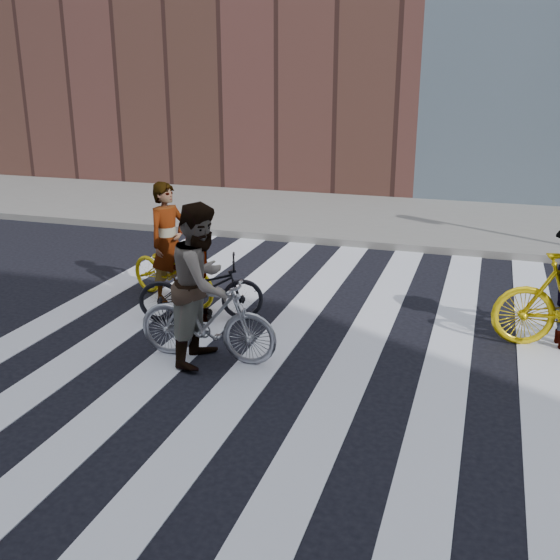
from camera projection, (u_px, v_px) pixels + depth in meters
The scene contains 9 objects.
ground at pixel (318, 345), 8.57m from camera, with size 100.00×100.00×0.00m, color black.
sidewalk_far at pixel (399, 220), 15.34m from camera, with size 100.00×5.00×0.15m, color gray.
zebra_crosswalk at pixel (318, 345), 8.57m from camera, with size 8.25×10.00×0.01m.
bike_yellow_left at pixel (173, 271), 10.14m from camera, with size 0.63×1.79×0.94m, color gold.
bike_silver_mid at pixel (207, 320), 7.99m from camera, with size 0.50×1.77×1.07m, color #9C9DA5.
bike_dark_rear at pixel (201, 289), 9.31m from camera, with size 0.62×1.77×0.93m, color black.
rider_left at pixel (168, 242), 10.01m from camera, with size 0.67×0.44×1.85m, color slate.
rider_mid at pixel (202, 284), 7.87m from camera, with size 0.96×0.75×1.98m, color slate.
rider_rear at pixel (197, 266), 9.22m from camera, with size 0.94×0.39×1.61m, color slate.
Camera 1 is at (1.94, -7.66, 3.44)m, focal length 42.00 mm.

